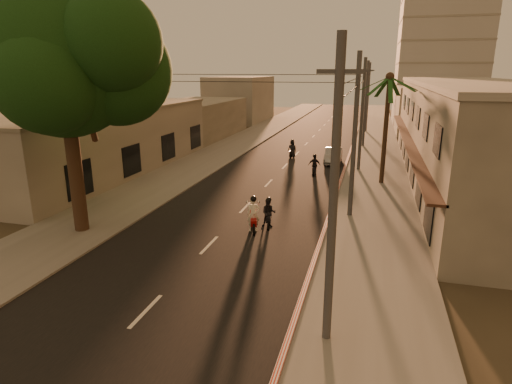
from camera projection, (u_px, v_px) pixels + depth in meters
ground at (192, 263)px, 18.49m from camera, size 160.00×160.00×0.00m
road at (285, 166)px, 37.03m from camera, size 10.00×140.00×0.02m
sidewalk_right at (374, 171)px, 35.12m from camera, size 5.00×140.00×0.12m
sidewalk_left at (204, 161)px, 38.92m from camera, size 5.00×140.00×0.12m
curb_stripe at (340, 183)px, 31.08m from camera, size 0.20×60.00×0.20m
shophouse_row at (471, 134)px, 30.64m from camera, size 8.80×34.20×7.30m
left_building at (100, 140)px, 34.30m from camera, size 8.20×24.20×5.20m
distant_tower at (443, 28)px, 62.53m from camera, size 12.10×12.10×28.00m
broadleaf_tree at (71, 60)px, 19.82m from camera, size 9.60×8.70×12.10m
palm_tree at (389, 83)px, 29.33m from camera, size 5.00×5.00×8.20m
utility_poles at (364, 90)px, 33.67m from camera, size 1.20×48.26×9.00m
filler_right at (429, 110)px, 55.85m from camera, size 8.00×14.00×6.00m
filler_left_near at (197, 119)px, 52.96m from camera, size 8.00×14.00×4.40m
filler_left_far at (240, 99)px, 69.30m from camera, size 8.00×14.00×7.00m
scooter_red at (253, 215)px, 21.97m from camera, size 0.99×1.87×1.90m
scooter_mid_a at (269, 213)px, 22.58m from camera, size 0.97×1.66×1.64m
scooter_mid_b at (314, 166)px, 33.78m from camera, size 1.00×1.73×1.69m
scooter_far_a at (292, 149)px, 40.47m from camera, size 0.88×1.81×1.78m
parked_car at (333, 156)px, 38.13m from camera, size 1.66×4.15×1.34m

